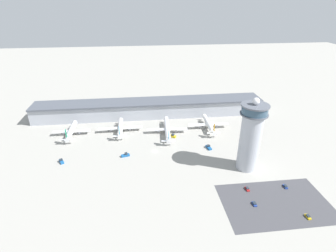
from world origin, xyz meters
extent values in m
plane|color=#9E9B93|center=(0.00, 0.00, 0.00)|extent=(1000.00, 1000.00, 0.00)
cube|color=#A3A8B2|center=(0.00, 70.00, 7.44)|extent=(228.43, 22.00, 14.89)
cube|color=#4C515B|center=(0.00, 70.00, 15.69)|extent=(228.43, 25.00, 1.60)
cylinder|color=#ADB2BC|center=(63.85, -28.81, 20.78)|extent=(14.16, 14.16, 41.56)
cylinder|color=#565B66|center=(63.85, -28.81, 41.96)|extent=(18.33, 18.33, 0.80)
cylinder|color=#334C60|center=(63.85, -28.81, 44.91)|extent=(16.86, 16.86, 5.09)
cylinder|color=#565B66|center=(63.85, -28.81, 47.95)|extent=(18.33, 18.33, 1.00)
sphere|color=white|center=(63.85, -28.81, 50.78)|extent=(4.67, 4.67, 4.67)
cube|color=#424247|center=(67.80, -65.90, 0.00)|extent=(64.00, 40.00, 0.01)
cylinder|color=silver|center=(-70.97, 35.98, 4.51)|extent=(4.46, 25.31, 4.36)
cone|color=silver|center=(-71.02, 50.59, 4.51)|extent=(4.38, 3.94, 4.36)
cone|color=silver|center=(-70.91, 20.72, 4.51)|extent=(3.95, 5.25, 3.93)
cube|color=silver|center=(-70.97, 36.49, 3.74)|extent=(32.20, 4.52, 0.44)
cylinder|color=#A8A8B2|center=(-77.73, 37.46, 2.42)|extent=(2.42, 4.81, 2.40)
cylinder|color=#A8A8B2|center=(-64.21, 37.51, 2.42)|extent=(2.42, 4.81, 2.40)
cube|color=#14704C|center=(-70.90, 19.67, 10.18)|extent=(0.31, 2.80, 6.98)
cube|color=silver|center=(-70.90, 19.27, 4.94)|extent=(12.22, 2.05, 0.24)
cylinder|color=black|center=(-71.01, 47.43, 1.16)|extent=(0.28, 0.28, 2.33)
cylinder|color=black|center=(-67.91, 35.70, 1.16)|extent=(0.28, 0.28, 2.33)
cylinder|color=black|center=(-74.02, 35.67, 1.16)|extent=(0.28, 0.28, 2.33)
cylinder|color=white|center=(-28.28, 37.30, 4.49)|extent=(4.67, 25.91, 4.16)
cone|color=white|center=(-28.57, 52.09, 4.49)|extent=(4.23, 3.82, 4.16)
cone|color=white|center=(-27.97, 21.90, 4.49)|extent=(3.84, 5.06, 3.74)
cube|color=white|center=(-28.29, 37.82, 3.76)|extent=(39.78, 5.18, 0.44)
cylinder|color=#A8A8B2|center=(-36.64, 38.65, 2.50)|extent=(2.38, 4.62, 2.29)
cylinder|color=#A8A8B2|center=(-19.97, 38.98, 2.50)|extent=(2.38, 4.62, 2.29)
cube|color=#197FB2|center=(-27.95, 20.90, 9.89)|extent=(0.36, 2.81, 6.65)
cube|color=white|center=(-27.95, 20.50, 4.90)|extent=(11.67, 2.23, 0.24)
cylinder|color=black|center=(-28.51, 49.02, 1.20)|extent=(0.28, 0.28, 2.41)
cylinder|color=black|center=(-25.37, 37.08, 1.20)|extent=(0.28, 0.28, 2.41)
cylinder|color=black|center=(-31.18, 36.96, 1.20)|extent=(0.28, 0.28, 2.41)
cylinder|color=white|center=(13.46, 29.72, 4.46)|extent=(6.45, 37.24, 4.19)
cone|color=white|center=(14.71, 50.09, 4.46)|extent=(4.41, 4.02, 4.19)
cone|color=white|center=(12.18, 8.72, 4.46)|extent=(4.07, 5.25, 3.77)
cube|color=white|center=(13.51, 30.46, 3.72)|extent=(36.42, 6.61, 0.44)
cylinder|color=#A8A8B2|center=(5.98, 31.92, 2.46)|extent=(2.58, 4.74, 2.30)
cylinder|color=#A8A8B2|center=(21.16, 30.99, 2.46)|extent=(2.58, 4.74, 2.30)
cube|color=#197FB2|center=(12.12, 7.71, 9.90)|extent=(0.47, 2.81, 6.70)
cube|color=white|center=(12.09, 7.31, 4.88)|extent=(11.82, 2.71, 0.24)
cylinder|color=black|center=(14.53, 47.01, 1.18)|extent=(0.28, 0.28, 2.36)
cylinder|color=black|center=(16.39, 29.48, 1.18)|extent=(0.28, 0.28, 2.36)
cylinder|color=black|center=(10.54, 29.84, 1.18)|extent=(0.28, 0.28, 2.36)
cylinder|color=white|center=(52.66, 34.79, 4.69)|extent=(4.62, 29.07, 4.23)
cone|color=white|center=(52.88, 51.20, 4.69)|extent=(4.28, 3.87, 4.23)
cone|color=white|center=(52.43, 17.74, 4.69)|extent=(3.88, 5.13, 3.81)
cube|color=white|center=(52.67, 35.37, 3.95)|extent=(37.89, 4.91, 0.44)
cylinder|color=#A8A8B2|center=(44.74, 36.48, 2.67)|extent=(2.39, 4.69, 2.33)
cylinder|color=#A8A8B2|center=(60.63, 36.26, 2.67)|extent=(2.39, 4.69, 2.33)
cube|color=orange|center=(52.42, 16.73, 10.19)|extent=(0.34, 2.80, 6.77)
cube|color=white|center=(52.41, 16.33, 5.11)|extent=(11.88, 2.16, 0.24)
cylinder|color=black|center=(52.84, 48.10, 1.29)|extent=(0.28, 0.28, 2.57)
cylinder|color=black|center=(55.62, 34.53, 1.29)|extent=(0.28, 0.28, 2.57)
cylinder|color=black|center=(49.69, 34.61, 1.29)|extent=(0.28, 0.28, 2.57)
cube|color=black|center=(-69.59, -7.31, 0.06)|extent=(4.34, 5.35, 0.12)
cube|color=#195699|center=(-69.59, -7.31, 0.73)|extent=(4.87, 6.20, 1.45)
cube|color=#232D38|center=(-69.86, -6.80, 2.05)|extent=(2.67, 2.53, 1.19)
cube|color=black|center=(-22.74, -4.37, 0.06)|extent=(5.69, 3.54, 0.12)
cube|color=#195699|center=(-22.74, -4.37, 0.82)|extent=(6.69, 3.91, 1.65)
cube|color=#232D38|center=(-22.14, -4.20, 2.32)|extent=(2.37, 2.43, 1.35)
cube|color=black|center=(43.93, -0.12, 0.06)|extent=(3.54, 6.04, 0.12)
cube|color=#195699|center=(43.93, -0.12, 0.74)|extent=(3.85, 7.12, 1.49)
cube|color=#232D38|center=(43.80, 0.54, 2.10)|extent=(2.63, 2.43, 1.22)
cube|color=black|center=(16.97, 22.30, 0.06)|extent=(6.20, 5.24, 0.12)
cube|color=gold|center=(16.97, 22.30, 0.87)|extent=(7.19, 5.98, 1.73)
cube|color=#232D38|center=(17.56, 21.89, 2.44)|extent=(2.91, 2.87, 1.42)
cube|color=black|center=(80.89, -52.98, 0.06)|extent=(1.81, 3.61, 0.12)
cube|color=navy|center=(80.89, -52.98, 0.40)|extent=(1.91, 4.29, 0.80)
cube|color=#232D38|center=(80.89, -53.08, 1.13)|extent=(1.62, 2.39, 0.65)
cube|color=black|center=(54.60, -65.83, 0.06)|extent=(1.87, 3.43, 0.12)
cube|color=navy|center=(54.60, -65.83, 0.37)|extent=(1.95, 4.08, 0.75)
cube|color=#232D38|center=(54.60, -65.73, 1.05)|extent=(1.70, 2.25, 0.61)
cube|color=black|center=(80.14, -78.83, 0.06)|extent=(1.80, 3.50, 0.12)
cube|color=gold|center=(80.14, -78.83, 0.40)|extent=(1.90, 4.16, 0.80)
cube|color=#232D38|center=(80.13, -78.73, 1.12)|extent=(1.61, 2.31, 0.65)
cube|color=black|center=(55.58, -52.38, 0.06)|extent=(1.78, 3.62, 0.12)
cube|color=red|center=(55.58, -52.38, 0.42)|extent=(1.86, 4.30, 0.84)
cube|color=#232D38|center=(55.58, -52.27, 1.19)|extent=(1.61, 2.38, 0.69)
camera|label=1|loc=(-9.65, -177.21, 110.45)|focal=28.00mm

